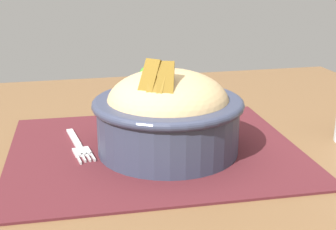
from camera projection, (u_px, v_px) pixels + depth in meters
The scene contains 4 objects.
table at pixel (137, 206), 0.64m from camera, with size 1.06×0.90×0.76m.
placemat at pixel (155, 150), 0.64m from camera, with size 0.39×0.32×0.00m, color #47191E.
bowl at pixel (168, 113), 0.61m from camera, with size 0.21×0.21×0.13m.
fork at pixel (79, 146), 0.64m from camera, with size 0.03×0.13×0.00m.
Camera 1 is at (0.08, 0.56, 1.01)m, focal length 50.11 mm.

